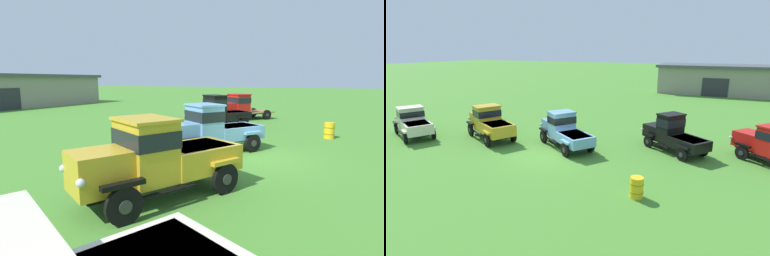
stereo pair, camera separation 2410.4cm
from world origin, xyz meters
TOP-DOWN VIEW (x-y plane):
  - ground_plane at (0.00, 0.00)m, footprint 240.00×240.00m
  - farm_shed at (10.92, 32.58)m, footprint 21.95×7.99m
  - vintage_truck_second_in_line at (-5.68, 1.31)m, footprint 5.07×3.67m
  - vintage_truck_midrow_center at (-0.15, 2.03)m, footprint 4.90×3.98m
  - vintage_truck_far_side at (6.26, 4.16)m, footprint 4.48×3.79m
  - vintage_truck_back_of_row at (11.46, 4.46)m, footprint 5.15×4.74m
  - oil_drum_beside_row at (5.92, -2.72)m, footprint 0.60×0.60m

SIDE VIEW (x-z plane):
  - ground_plane at x=0.00m, z-range 0.00..0.00m
  - oil_drum_beside_row at x=5.92m, z-range 0.00..0.91m
  - vintage_truck_far_side at x=6.26m, z-range -0.06..2.24m
  - vintage_truck_midrow_center at x=-0.15m, z-range -0.02..2.22m
  - vintage_truck_back_of_row at x=11.46m, z-range 0.05..2.18m
  - vintage_truck_second_in_line at x=-5.68m, z-range 0.03..2.33m
  - farm_shed at x=10.92m, z-range 0.02..3.99m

